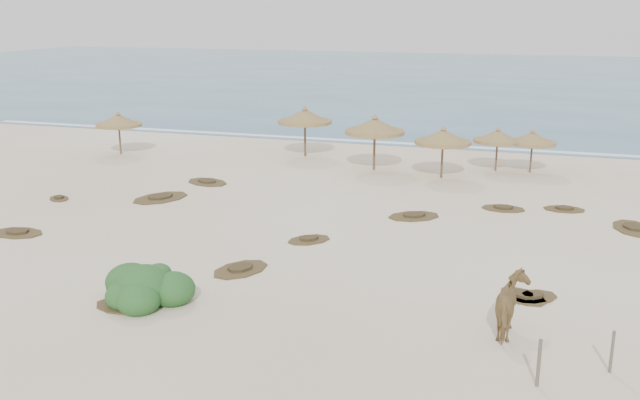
{
  "coord_description": "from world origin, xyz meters",
  "views": [
    {
      "loc": [
        7.02,
        -21.73,
        9.1
      ],
      "look_at": [
        -1.29,
        5.0,
        1.48
      ],
      "focal_mm": 40.0,
      "sensor_mm": 36.0,
      "label": 1
    }
  ],
  "objects_px": {
    "palapa_0": "(119,121)",
    "bush": "(145,288)",
    "palapa_1": "(305,117)",
    "horse": "(512,306)"
  },
  "relations": [
    {
      "from": "palapa_1",
      "to": "horse",
      "type": "relative_size",
      "value": 1.98
    },
    {
      "from": "palapa_1",
      "to": "horse",
      "type": "distance_m",
      "value": 26.15
    },
    {
      "from": "palapa_0",
      "to": "bush",
      "type": "relative_size",
      "value": 1.17
    },
    {
      "from": "palapa_0",
      "to": "horse",
      "type": "relative_size",
      "value": 1.76
    },
    {
      "from": "horse",
      "to": "bush",
      "type": "xyz_separation_m",
      "value": [
        -11.24,
        -1.01,
        -0.41
      ]
    },
    {
      "from": "palapa_0",
      "to": "bush",
      "type": "bearing_deg",
      "value": -55.79
    },
    {
      "from": "palapa_1",
      "to": "horse",
      "type": "bearing_deg",
      "value": -58.5
    },
    {
      "from": "palapa_1",
      "to": "bush",
      "type": "xyz_separation_m",
      "value": [
        2.4,
        -23.26,
        -2.01
      ]
    },
    {
      "from": "horse",
      "to": "bush",
      "type": "bearing_deg",
      "value": 4.21
    },
    {
      "from": "palapa_0",
      "to": "horse",
      "type": "bearing_deg",
      "value": -37.69
    }
  ]
}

